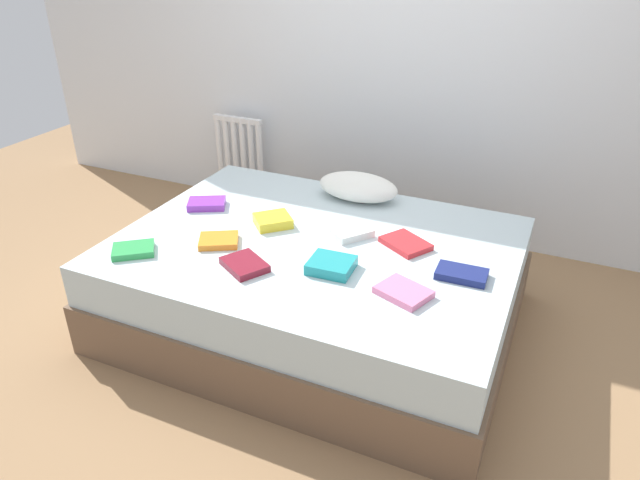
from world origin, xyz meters
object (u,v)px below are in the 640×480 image
(radiator, at_px, (240,155))
(textbook_green, at_px, (133,250))
(textbook_pink, at_px, (403,292))
(textbook_navy, at_px, (462,274))
(bed, at_px, (316,283))
(textbook_teal, at_px, (331,265))
(textbook_white, at_px, (352,233))
(textbook_yellow, at_px, (273,221))
(textbook_purple, at_px, (207,204))
(pillow, at_px, (358,187))
(textbook_orange, at_px, (219,241))
(textbook_maroon, at_px, (245,265))
(textbook_red, at_px, (406,243))

(radiator, xyz_separation_m, textbook_green, (0.44, -1.68, 0.13))
(textbook_pink, bearing_deg, textbook_navy, 72.63)
(bed, relative_size, textbook_green, 10.29)
(radiator, bearing_deg, textbook_teal, -46.13)
(bed, relative_size, textbook_white, 10.33)
(textbook_yellow, distance_m, textbook_teal, 0.55)
(textbook_navy, bearing_deg, textbook_purple, 171.97)
(textbook_purple, distance_m, textbook_yellow, 0.45)
(radiator, relative_size, textbook_white, 3.06)
(pillow, xyz_separation_m, textbook_navy, (0.74, -0.61, -0.06))
(textbook_orange, bearing_deg, radiator, 88.83)
(textbook_white, height_order, textbook_orange, textbook_white)
(textbook_green, bearing_deg, bed, -5.18)
(textbook_maroon, bearing_deg, pillow, 108.86)
(pillow, relative_size, textbook_red, 2.09)
(textbook_maroon, distance_m, textbook_red, 0.80)
(pillow, relative_size, textbook_maroon, 2.24)
(textbook_navy, height_order, textbook_teal, textbook_teal)
(textbook_white, relative_size, textbook_red, 0.86)
(textbook_green, bearing_deg, textbook_maroon, -27.39)
(textbook_pink, bearing_deg, textbook_red, 126.76)
(textbook_yellow, bearing_deg, textbook_maroon, -122.41)
(radiator, height_order, textbook_white, radiator)
(textbook_white, xyz_separation_m, textbook_navy, (0.60, -0.17, -0.00))
(pillow, xyz_separation_m, textbook_orange, (-0.44, -0.80, -0.06))
(textbook_maroon, height_order, textbook_navy, same)
(textbook_yellow, bearing_deg, textbook_pink, -67.46)
(textbook_green, bearing_deg, textbook_yellow, 11.52)
(textbook_maroon, xyz_separation_m, textbook_yellow, (-0.09, 0.44, 0.01))
(radiator, xyz_separation_m, textbook_orange, (0.76, -1.43, 0.13))
(textbook_maroon, distance_m, textbook_green, 0.57)
(textbook_white, bearing_deg, radiator, 87.97)
(textbook_pink, xyz_separation_m, textbook_yellow, (-0.83, 0.36, 0.01))
(bed, height_order, textbook_pink, textbook_pink)
(textbook_maroon, distance_m, textbook_teal, 0.40)
(textbook_red, bearing_deg, textbook_green, -120.95)
(radiator, relative_size, textbook_purple, 2.88)
(bed, xyz_separation_m, textbook_yellow, (-0.28, 0.07, 0.28))
(textbook_yellow, bearing_deg, textbook_navy, -50.30)
(textbook_pink, height_order, textbook_red, textbook_pink)
(bed, distance_m, textbook_green, 0.93)
(textbook_orange, bearing_deg, pillow, 31.97)
(pillow, relative_size, textbook_navy, 2.09)
(textbook_orange, xyz_separation_m, textbook_navy, (1.18, 0.18, 0.00))
(textbook_orange, bearing_deg, textbook_red, -6.48)
(textbook_navy, distance_m, textbook_green, 1.56)
(pillow, distance_m, textbook_purple, 0.87)
(textbook_white, height_order, textbook_navy, textbook_white)
(textbook_yellow, bearing_deg, textbook_orange, -161.02)
(textbook_white, relative_size, textbook_green, 1.00)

